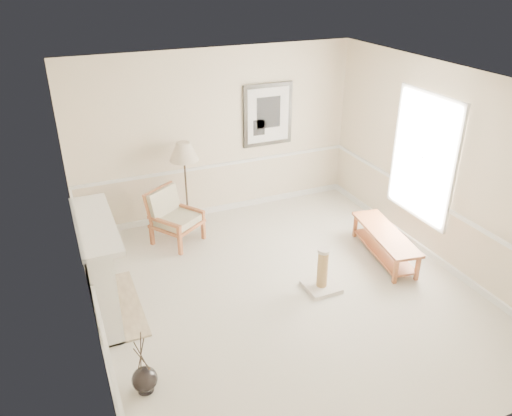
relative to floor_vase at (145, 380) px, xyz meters
The scene contains 8 objects.
ground 2.36m from the floor_vase, 24.30° to the left, with size 5.50×5.50×0.00m, color silver.
room 3.05m from the floor_vase, 24.61° to the left, with size 5.04×5.54×2.92m.
fireplace 1.66m from the floor_vase, 97.00° to the left, with size 0.64×1.64×1.31m.
floor_vase is the anchor object (origin of this frame).
armchair 3.22m from the floor_vase, 69.84° to the left, with size 0.95×0.96×0.88m.
floor_lamp 3.86m from the floor_vase, 66.48° to the left, with size 0.52×0.52×1.52m.
bench 4.15m from the floor_vase, 17.13° to the left, with size 0.69×1.56×0.43m.
scratching_post 2.80m from the floor_vase, 18.00° to the left, with size 0.46×0.46×0.64m.
Camera 1 is at (-2.60, -5.03, 4.16)m, focal length 35.00 mm.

